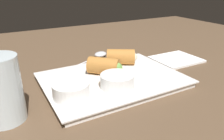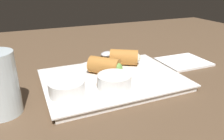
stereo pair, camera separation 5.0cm
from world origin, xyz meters
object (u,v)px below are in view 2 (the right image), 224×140
object	(u,v)px
dipping_bowl_near	(113,81)
dipping_bowl_far	(67,88)
spoon	(105,55)
napkin	(183,62)
serving_plate	(112,79)

from	to	relation	value
dipping_bowl_near	dipping_bowl_far	xyz separation A→B (cm)	(9.54, -0.76, 0.00)
dipping_bowl_far	spoon	size ratio (longest dim) A/B	0.47
napkin	serving_plate	bearing A→B (deg)	9.23
dipping_bowl_near	napkin	size ratio (longest dim) A/B	0.53
spoon	dipping_bowl_near	bearing A→B (deg)	72.64
dipping_bowl_near	dipping_bowl_far	distance (cm)	9.57
dipping_bowl_near	napkin	xyz separation A→B (cm)	(-26.64, -9.46, -2.78)
dipping_bowl_far	napkin	size ratio (longest dim) A/B	0.53
dipping_bowl_near	spoon	size ratio (longest dim) A/B	0.47
serving_plate	spoon	size ratio (longest dim) A/B	2.08
serving_plate	spoon	world-z (taller)	same
dipping_bowl_far	serving_plate	bearing A→B (deg)	-157.93
spoon	napkin	size ratio (longest dim) A/B	1.14
serving_plate	napkin	bearing A→B (deg)	-170.77
serving_plate	dipping_bowl_far	distance (cm)	12.76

